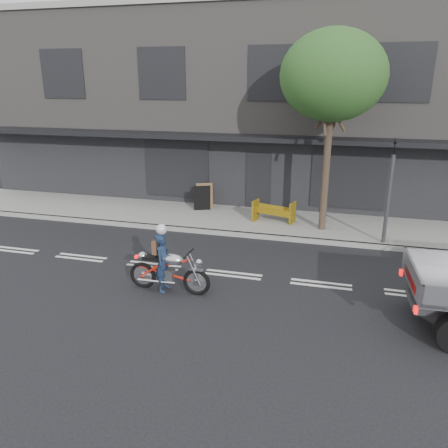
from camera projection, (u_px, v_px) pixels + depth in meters
ground at (233, 275)px, 12.18m from camera, size 80.00×80.00×0.00m
sidewalk at (263, 222)px, 16.47m from camera, size 32.00×3.20×0.15m
kerb at (255, 236)px, 15.00m from camera, size 32.00×0.20×0.15m
building_main at (289, 105)px, 21.29m from camera, size 26.00×10.00×8.00m
street_tree at (333, 76)px, 13.83m from camera, size 3.40×3.40×6.74m
traffic_light_pole at (388, 197)px, 13.71m from camera, size 0.12×0.12×3.50m
motorcycle at (169, 270)px, 11.07m from camera, size 2.20×0.64×1.13m
rider at (163, 263)px, 11.05m from camera, size 0.38×0.57×1.54m
construction_barrier at (273, 213)px, 15.90m from camera, size 1.58×1.01×0.82m
sandwich_board at (202, 198)px, 17.45m from camera, size 0.77×0.65×1.04m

